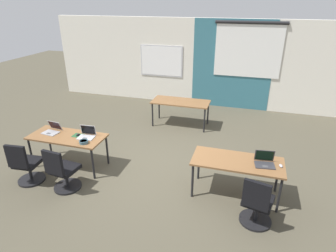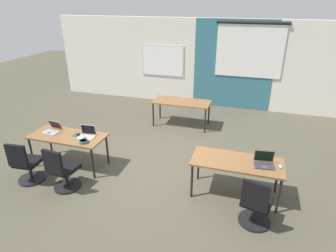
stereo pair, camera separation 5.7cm
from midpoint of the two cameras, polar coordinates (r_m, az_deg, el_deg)
ground_plane at (r=6.38m, az=-2.19°, el=-7.47°), size 24.00×24.00×0.00m
back_wall_assembly at (r=9.68m, az=6.20°, el=12.53°), size 10.00×0.27×2.80m
desk_near_left at (r=6.36m, az=-19.21°, el=-2.26°), size 1.60×0.70×0.72m
desk_near_right at (r=5.26m, az=13.92°, el=-7.38°), size 1.60×0.70×0.72m
desk_far_center at (r=8.01m, az=2.92°, el=4.56°), size 1.60×0.70×0.72m
laptop_near_left_end at (r=6.60m, az=-21.89°, el=-0.68°), size 0.37×0.35×0.22m
chair_near_left_end at (r=6.22m, az=-26.26°, el=-7.11°), size 0.52×0.56×0.92m
laptop_near_left_inner at (r=6.13m, az=-15.68°, el=-1.64°), size 0.35×0.30×0.24m
mousepad_near_left_inner at (r=6.27m, az=-17.30°, el=-1.74°), size 0.22×0.19×0.00m
mouse_near_left_inner at (r=6.26m, az=-17.32°, el=-1.59°), size 0.06×0.10×0.03m
chair_near_left_inner at (r=5.74m, az=-20.11°, el=-8.69°), size 0.52×0.56×0.92m
laptop_near_right_end at (r=5.22m, az=19.01°, el=-6.89°), size 0.36×0.31×0.24m
mouse_near_right_end at (r=5.26m, az=21.91°, el=-7.52°), size 0.07×0.11×0.03m
chair_near_right_end at (r=4.85m, az=17.49°, el=-15.01°), size 0.53×0.58×0.92m
snack_bowl at (r=5.90m, az=-16.28°, el=-2.95°), size 0.18×0.18×0.06m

